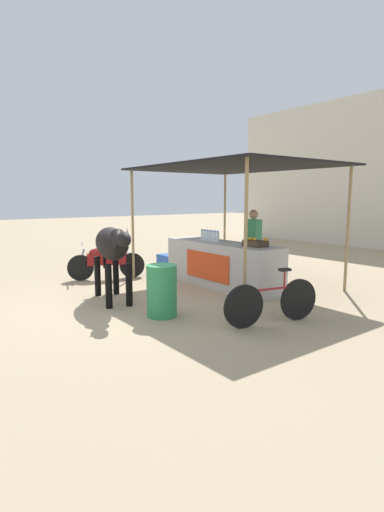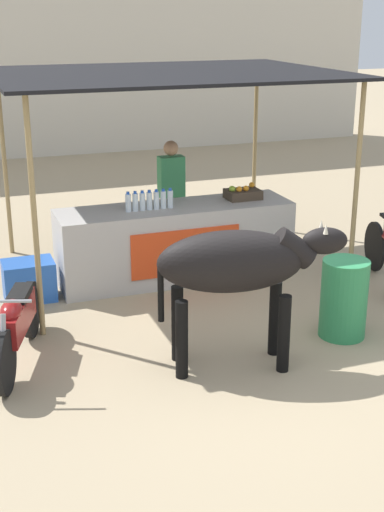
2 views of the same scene
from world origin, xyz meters
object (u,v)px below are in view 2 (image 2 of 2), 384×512
(fruit_crate, at_px, (243,194))
(cooler_box, at_px, (29,280))
(water_barrel, at_px, (344,299))
(vendor_behind_counter, at_px, (171,199))
(cow, at_px, (238,266))
(motorcycle_parked, at_px, (17,323))
(stall_counter, at_px, (175,242))

(fruit_crate, height_order, cooler_box, fruit_crate)
(cooler_box, height_order, water_barrel, water_barrel)
(vendor_behind_counter, xyz_separation_m, cow, (-0.41, -3.22, 0.18))
(cooler_box, distance_m, water_barrel, 3.70)
(water_barrel, distance_m, cow, 1.48)
(cooler_box, bearing_deg, water_barrel, -35.61)
(fruit_crate, height_order, water_barrel, fruit_crate)
(fruit_crate, relative_size, cow, 0.24)
(cooler_box, xyz_separation_m, water_barrel, (3.00, -2.15, 0.18))
(cooler_box, distance_m, cow, 3.01)
(cow, distance_m, motorcycle_parked, 2.21)
(stall_counter, height_order, water_barrel, stall_counter)
(stall_counter, bearing_deg, motorcycle_parked, -142.11)
(stall_counter, bearing_deg, cooler_box, -177.05)
(vendor_behind_counter, bearing_deg, water_barrel, -72.94)
(motorcycle_parked, bearing_deg, vendor_behind_counter, 45.79)
(water_barrel, xyz_separation_m, motorcycle_parked, (-3.32, 0.54, 0.00))
(cooler_box, bearing_deg, stall_counter, 2.95)
(stall_counter, height_order, cow, cow)
(stall_counter, relative_size, vendor_behind_counter, 1.82)
(stall_counter, xyz_separation_m, cow, (-0.21, -2.47, 0.55))
(stall_counter, distance_m, vendor_behind_counter, 0.86)
(cow, relative_size, motorcycle_parked, 1.07)
(fruit_crate, bearing_deg, cow, -114.62)
(vendor_behind_counter, relative_size, motorcycle_parked, 0.95)
(fruit_crate, distance_m, cow, 2.77)
(fruit_crate, bearing_deg, water_barrel, -85.75)
(fruit_crate, relative_size, motorcycle_parked, 0.25)
(stall_counter, height_order, cooler_box, stall_counter)
(stall_counter, xyz_separation_m, water_barrel, (1.12, -2.25, -0.06))
(fruit_crate, bearing_deg, motorcycle_parked, -150.73)
(water_barrel, relative_size, cow, 0.46)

